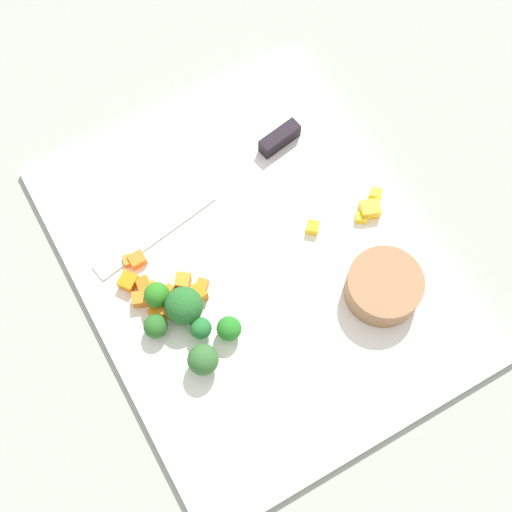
# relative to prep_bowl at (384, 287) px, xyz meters

# --- Properties ---
(ground_plane) EXTENTS (4.00, 4.00, 0.00)m
(ground_plane) POSITION_rel_prep_bowl_xyz_m (-0.11, -0.11, -0.03)
(ground_plane) COLOR #959A8F
(cutting_board) EXTENTS (0.50, 0.40, 0.01)m
(cutting_board) POSITION_rel_prep_bowl_xyz_m (-0.11, -0.11, -0.02)
(cutting_board) COLOR white
(cutting_board) RESTS_ON ground_plane
(prep_bowl) EXTENTS (0.09, 0.09, 0.04)m
(prep_bowl) POSITION_rel_prep_bowl_xyz_m (0.00, 0.00, 0.00)
(prep_bowl) COLOR #976A46
(prep_bowl) RESTS_ON cutting_board
(chef_knife) EXTENTS (0.07, 0.30, 0.02)m
(chef_knife) POSITION_rel_prep_bowl_xyz_m (-0.22, -0.07, -0.01)
(chef_knife) COLOR silver
(chef_knife) RESTS_ON cutting_board
(carrot_dice_0) EXTENTS (0.02, 0.02, 0.01)m
(carrot_dice_0) POSITION_rel_prep_bowl_xyz_m (-0.17, -0.23, -0.01)
(carrot_dice_0) COLOR orange
(carrot_dice_0) RESTS_ON cutting_board
(carrot_dice_1) EXTENTS (0.02, 0.02, 0.02)m
(carrot_dice_1) POSITION_rel_prep_bowl_xyz_m (-0.12, -0.19, -0.01)
(carrot_dice_1) COLOR orange
(carrot_dice_1) RESTS_ON cutting_board
(carrot_dice_2) EXTENTS (0.01, 0.01, 0.01)m
(carrot_dice_2) POSITION_rel_prep_bowl_xyz_m (-0.12, -0.21, -0.01)
(carrot_dice_2) COLOR orange
(carrot_dice_2) RESTS_ON cutting_board
(carrot_dice_3) EXTENTS (0.02, 0.02, 0.02)m
(carrot_dice_3) POSITION_rel_prep_bowl_xyz_m (-0.10, -0.23, -0.01)
(carrot_dice_3) COLOR orange
(carrot_dice_3) RESTS_ON cutting_board
(carrot_dice_4) EXTENTS (0.02, 0.02, 0.01)m
(carrot_dice_4) POSITION_rel_prep_bowl_xyz_m (-0.09, -0.21, -0.01)
(carrot_dice_4) COLOR orange
(carrot_dice_4) RESTS_ON cutting_board
(carrot_dice_5) EXTENTS (0.02, 0.02, 0.01)m
(carrot_dice_5) POSITION_rel_prep_bowl_xyz_m (-0.11, -0.24, -0.01)
(carrot_dice_5) COLOR orange
(carrot_dice_5) RESTS_ON cutting_board
(carrot_dice_6) EXTENTS (0.02, 0.02, 0.01)m
(carrot_dice_6) POSITION_rel_prep_bowl_xyz_m (-0.13, -0.23, -0.01)
(carrot_dice_6) COLOR orange
(carrot_dice_6) RESTS_ON cutting_board
(carrot_dice_7) EXTENTS (0.01, 0.01, 0.01)m
(carrot_dice_7) POSITION_rel_prep_bowl_xyz_m (-0.18, -0.24, -0.01)
(carrot_dice_7) COLOR orange
(carrot_dice_7) RESTS_ON cutting_board
(carrot_dice_8) EXTENTS (0.02, 0.02, 0.01)m
(carrot_dice_8) POSITION_rel_prep_bowl_xyz_m (-0.14, -0.23, -0.01)
(carrot_dice_8) COLOR orange
(carrot_dice_8) RESTS_ON cutting_board
(carrot_dice_9) EXTENTS (0.02, 0.02, 0.01)m
(carrot_dice_9) POSITION_rel_prep_bowl_xyz_m (-0.11, -0.18, -0.01)
(carrot_dice_9) COLOR orange
(carrot_dice_9) RESTS_ON cutting_board
(carrot_dice_10) EXTENTS (0.02, 0.02, 0.02)m
(carrot_dice_10) POSITION_rel_prep_bowl_xyz_m (-0.13, -0.25, -0.01)
(carrot_dice_10) COLOR orange
(carrot_dice_10) RESTS_ON cutting_board
(carrot_dice_11) EXTENTS (0.02, 0.01, 0.01)m
(carrot_dice_11) POSITION_rel_prep_bowl_xyz_m (-0.11, -0.21, -0.01)
(carrot_dice_11) COLOR orange
(carrot_dice_11) RESTS_ON cutting_board
(carrot_dice_12) EXTENTS (0.02, 0.02, 0.02)m
(carrot_dice_12) POSITION_rel_prep_bowl_xyz_m (-0.10, -0.19, -0.01)
(carrot_dice_12) COLOR orange
(carrot_dice_12) RESTS_ON cutting_board
(carrot_dice_13) EXTENTS (0.03, 0.03, 0.02)m
(carrot_dice_13) POSITION_rel_prep_bowl_xyz_m (-0.15, -0.25, -0.01)
(carrot_dice_13) COLOR orange
(carrot_dice_13) RESTS_ON cutting_board
(pepper_dice_0) EXTENTS (0.02, 0.02, 0.01)m
(pepper_dice_0) POSITION_rel_prep_bowl_xyz_m (-0.11, 0.06, -0.01)
(pepper_dice_0) COLOR yellow
(pepper_dice_0) RESTS_ON cutting_board
(pepper_dice_1) EXTENTS (0.02, 0.02, 0.01)m
(pepper_dice_1) POSITION_rel_prep_bowl_xyz_m (-0.11, -0.03, -0.01)
(pepper_dice_1) COLOR yellow
(pepper_dice_1) RESTS_ON cutting_board
(pepper_dice_2) EXTENTS (0.03, 0.03, 0.02)m
(pepper_dice_2) POSITION_rel_prep_bowl_xyz_m (-0.09, 0.04, -0.01)
(pepper_dice_2) COLOR yellow
(pepper_dice_2) RESTS_ON cutting_board
(pepper_dice_3) EXTENTS (0.02, 0.02, 0.01)m
(pepper_dice_3) POSITION_rel_prep_bowl_xyz_m (-0.09, 0.03, -0.01)
(pepper_dice_3) COLOR yellow
(pepper_dice_3) RESTS_ON cutting_board
(broccoli_floret_0) EXTENTS (0.02, 0.02, 0.03)m
(broccoli_floret_0) POSITION_rel_prep_bowl_xyz_m (-0.06, -0.20, -0.00)
(broccoli_floret_0) COLOR #8CC061
(broccoli_floret_0) RESTS_ON cutting_board
(broccoli_floret_1) EXTENTS (0.03, 0.03, 0.03)m
(broccoli_floret_1) POSITION_rel_prep_bowl_xyz_m (-0.09, -0.25, -0.00)
(broccoli_floret_1) COLOR #98AE6B
(broccoli_floret_1) RESTS_ON cutting_board
(broccoli_floret_2) EXTENTS (0.03, 0.03, 0.04)m
(broccoli_floret_2) POSITION_rel_prep_bowl_xyz_m (-0.12, -0.23, 0.00)
(broccoli_floret_2) COLOR #90C166
(broccoli_floret_2) RESTS_ON cutting_board
(broccoli_floret_3) EXTENTS (0.03, 0.03, 0.04)m
(broccoli_floret_3) POSITION_rel_prep_bowl_xyz_m (-0.03, -0.22, 0.00)
(broccoli_floret_3) COLOR #8FB460
(broccoli_floret_3) RESTS_ON cutting_board
(broccoli_floret_4) EXTENTS (0.03, 0.03, 0.03)m
(broccoli_floret_4) POSITION_rel_prep_bowl_xyz_m (-0.04, -0.18, -0.00)
(broccoli_floret_4) COLOR #95B669
(broccoli_floret_4) RESTS_ON cutting_board
(broccoli_floret_5) EXTENTS (0.04, 0.04, 0.05)m
(broccoli_floret_5) POSITION_rel_prep_bowl_xyz_m (-0.09, -0.21, 0.01)
(broccoli_floret_5) COLOR #91BC6D
(broccoli_floret_5) RESTS_ON cutting_board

